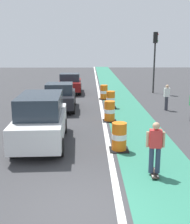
{
  "coord_description": "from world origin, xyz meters",
  "views": [
    {
      "loc": [
        0.2,
        -6.27,
        3.86
      ],
      "look_at": [
        0.38,
        5.91,
        1.1
      ],
      "focal_mm": 45.87,
      "sensor_mm": 36.0,
      "label": 1
    }
  ],
  "objects_px": {
    "parked_suv_nearest": "(41,119)",
    "pedestrian_crossing": "(167,97)",
    "traffic_light_corner": "(155,52)",
    "traffic_barrel_mid": "(110,111)",
    "traffic_barrel_back": "(111,100)",
    "traffic_barrel_front": "(119,137)",
    "parked_sedan_third": "(70,83)",
    "skateboarder_on_lane": "(155,147)",
    "parked_sedan_second": "(60,97)",
    "traffic_barrel_far": "(104,92)"
  },
  "relations": [
    {
      "from": "parked_sedan_second",
      "to": "traffic_barrel_front",
      "type": "bearing_deg",
      "value": -67.8
    },
    {
      "from": "traffic_barrel_back",
      "to": "traffic_light_corner",
      "type": "distance_m",
      "value": 8.01
    },
    {
      "from": "traffic_barrel_far",
      "to": "traffic_light_corner",
      "type": "xyz_separation_m",
      "value": [
        4.41,
        3.1,
        2.97
      ]
    },
    {
      "from": "traffic_barrel_front",
      "to": "pedestrian_crossing",
      "type": "relative_size",
      "value": 0.68
    },
    {
      "from": "skateboarder_on_lane",
      "to": "traffic_barrel_mid",
      "type": "relative_size",
      "value": 1.55
    },
    {
      "from": "traffic_barrel_back",
      "to": "traffic_barrel_far",
      "type": "relative_size",
      "value": 1.0
    },
    {
      "from": "parked_sedan_third",
      "to": "traffic_barrel_back",
      "type": "distance_m",
      "value": 6.95
    },
    {
      "from": "parked_suv_nearest",
      "to": "traffic_barrel_back",
      "type": "height_order",
      "value": "parked_suv_nearest"
    },
    {
      "from": "traffic_barrel_mid",
      "to": "traffic_barrel_front",
      "type": "bearing_deg",
      "value": -89.01
    },
    {
      "from": "pedestrian_crossing",
      "to": "parked_suv_nearest",
      "type": "bearing_deg",
      "value": -136.97
    },
    {
      "from": "parked_sedan_second",
      "to": "traffic_barrel_far",
      "type": "distance_m",
      "value": 4.67
    },
    {
      "from": "skateboarder_on_lane",
      "to": "pedestrian_crossing",
      "type": "distance_m",
      "value": 9.7
    },
    {
      "from": "parked_suv_nearest",
      "to": "skateboarder_on_lane",
      "type": "bearing_deg",
      "value": -37.21
    },
    {
      "from": "skateboarder_on_lane",
      "to": "traffic_barrel_far",
      "type": "relative_size",
      "value": 1.55
    },
    {
      "from": "parked_suv_nearest",
      "to": "traffic_barrel_back",
      "type": "xyz_separation_m",
      "value": [
        3.3,
        7.1,
        -0.5
      ]
    },
    {
      "from": "parked_sedan_third",
      "to": "traffic_barrel_far",
      "type": "distance_m",
      "value": 4.2
    },
    {
      "from": "traffic_barrel_mid",
      "to": "traffic_barrel_far",
      "type": "bearing_deg",
      "value": 90.01
    },
    {
      "from": "skateboarder_on_lane",
      "to": "parked_sedan_third",
      "type": "height_order",
      "value": "parked_sedan_third"
    },
    {
      "from": "parked_suv_nearest",
      "to": "parked_sedan_third",
      "type": "bearing_deg",
      "value": 89.0
    },
    {
      "from": "traffic_barrel_mid",
      "to": "traffic_barrel_far",
      "type": "distance_m",
      "value": 6.57
    },
    {
      "from": "parked_sedan_second",
      "to": "parked_sedan_third",
      "type": "bearing_deg",
      "value": 88.56
    },
    {
      "from": "skateboarder_on_lane",
      "to": "traffic_barrel_back",
      "type": "relative_size",
      "value": 1.55
    },
    {
      "from": "parked_suv_nearest",
      "to": "pedestrian_crossing",
      "type": "relative_size",
      "value": 2.9
    },
    {
      "from": "parked_suv_nearest",
      "to": "traffic_light_corner",
      "type": "height_order",
      "value": "traffic_light_corner"
    },
    {
      "from": "traffic_barrel_mid",
      "to": "traffic_barrel_back",
      "type": "height_order",
      "value": "same"
    },
    {
      "from": "parked_sedan_second",
      "to": "traffic_light_corner",
      "type": "distance_m",
      "value": 10.31
    },
    {
      "from": "parked_sedan_third",
      "to": "parked_sedan_second",
      "type": "bearing_deg",
      "value": -91.44
    },
    {
      "from": "traffic_barrel_back",
      "to": "skateboarder_on_lane",
      "type": "bearing_deg",
      "value": -86.27
    },
    {
      "from": "traffic_barrel_front",
      "to": "traffic_barrel_back",
      "type": "distance_m",
      "value": 7.92
    },
    {
      "from": "traffic_barrel_mid",
      "to": "traffic_barrel_back",
      "type": "bearing_deg",
      "value": 85.18
    },
    {
      "from": "parked_sedan_third",
      "to": "traffic_barrel_front",
      "type": "relative_size",
      "value": 3.81
    },
    {
      "from": "traffic_barrel_front",
      "to": "traffic_barrel_back",
      "type": "xyz_separation_m",
      "value": [
        0.22,
        7.92,
        0.0
      ]
    },
    {
      "from": "parked_sedan_second",
      "to": "traffic_barrel_front",
      "type": "height_order",
      "value": "parked_sedan_second"
    },
    {
      "from": "traffic_barrel_front",
      "to": "traffic_barrel_far",
      "type": "distance_m",
      "value": 11.01
    },
    {
      "from": "traffic_barrel_front",
      "to": "traffic_barrel_far",
      "type": "relative_size",
      "value": 1.0
    },
    {
      "from": "pedestrian_crossing",
      "to": "traffic_light_corner",
      "type": "bearing_deg",
      "value": 84.42
    },
    {
      "from": "traffic_barrel_front",
      "to": "pedestrian_crossing",
      "type": "bearing_deg",
      "value": 62.81
    },
    {
      "from": "parked_sedan_third",
      "to": "traffic_barrel_back",
      "type": "relative_size",
      "value": 3.81
    },
    {
      "from": "traffic_barrel_back",
      "to": "traffic_barrel_far",
      "type": "height_order",
      "value": "same"
    },
    {
      "from": "pedestrian_crossing",
      "to": "parked_sedan_second",
      "type": "bearing_deg",
      "value": 177.51
    },
    {
      "from": "traffic_light_corner",
      "to": "traffic_barrel_far",
      "type": "bearing_deg",
      "value": -144.91
    },
    {
      "from": "parked_suv_nearest",
      "to": "traffic_barrel_front",
      "type": "relative_size",
      "value": 4.29
    },
    {
      "from": "traffic_barrel_back",
      "to": "pedestrian_crossing",
      "type": "xyz_separation_m",
      "value": [
        3.44,
        -0.81,
        0.33
      ]
    },
    {
      "from": "parked_sedan_second",
      "to": "traffic_light_corner",
      "type": "bearing_deg",
      "value": 42.37
    },
    {
      "from": "traffic_barrel_front",
      "to": "traffic_barrel_mid",
      "type": "distance_m",
      "value": 4.44
    },
    {
      "from": "traffic_barrel_mid",
      "to": "parked_sedan_third",
      "type": "bearing_deg",
      "value": 105.95
    },
    {
      "from": "parked_sedan_third",
      "to": "pedestrian_crossing",
      "type": "xyz_separation_m",
      "value": [
        6.5,
        -7.04,
        0.03
      ]
    },
    {
      "from": "traffic_barrel_front",
      "to": "traffic_barrel_far",
      "type": "xyz_separation_m",
      "value": [
        -0.08,
        11.01,
        0.0
      ]
    },
    {
      "from": "parked_sedan_third",
      "to": "traffic_barrel_far",
      "type": "bearing_deg",
      "value": -48.52
    },
    {
      "from": "skateboarder_on_lane",
      "to": "pedestrian_crossing",
      "type": "bearing_deg",
      "value": 73.35
    }
  ]
}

